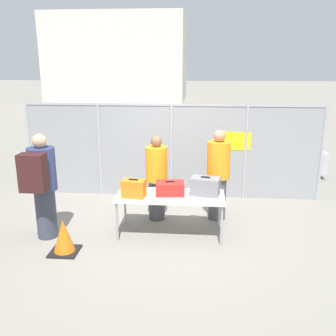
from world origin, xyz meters
The scene contains 12 objects.
ground_plane centered at (0.00, 0.00, 0.00)m, with size 120.00×120.00×0.00m, color gray.
fence_section centered at (0.01, 1.84, 1.10)m, with size 6.60×0.07×2.11m.
inspection_table centered at (0.13, -0.14, 0.67)m, with size 1.88×0.83×0.72m.
suitcase_orange centered at (-0.49, -0.26, 0.87)m, with size 0.42×0.29×0.32m.
suitcase_red centered at (0.12, -0.07, 0.83)m, with size 0.52×0.39×0.25m.
suitcase_grey centered at (0.74, -0.05, 0.88)m, with size 0.54×0.40×0.33m.
traveler_hooded centered at (-2.01, -0.50, 1.01)m, with size 0.45×0.70×1.84m.
security_worker_near centered at (-0.18, 0.52, 0.85)m, with size 0.41×0.41×1.65m.
security_worker_far centered at (0.99, 0.63, 0.91)m, with size 0.44×0.44×1.76m.
utility_trailer centered at (2.56, 3.93, 0.40)m, with size 3.53×1.91×0.70m.
distant_hangar centered at (-5.89, 25.40, 3.28)m, with size 10.49×8.33×6.57m.
traffic_cone centered at (-1.52, -0.97, 0.26)m, with size 0.45×0.45×0.56m.
Camera 1 is at (0.59, -6.27, 2.95)m, focal length 40.00 mm.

